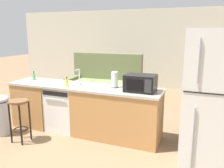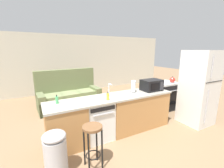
{
  "view_description": "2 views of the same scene",
  "coord_description": "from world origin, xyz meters",
  "px_view_note": "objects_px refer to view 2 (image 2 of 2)",
  "views": [
    {
      "loc": [
        2.24,
        -3.71,
        1.87
      ],
      "look_at": [
        0.48,
        0.64,
        0.83
      ],
      "focal_mm": 38.0,
      "sensor_mm": 36.0,
      "label": 1
    },
    {
      "loc": [
        -1.39,
        -2.8,
        1.9
      ],
      "look_at": [
        0.48,
        0.7,
        1.01
      ],
      "focal_mm": 24.0,
      "sensor_mm": 36.0,
      "label": 2
    }
  ],
  "objects_px": {
    "dish_soap_bottle": "(57,100)",
    "bar_stool": "(93,138)",
    "stove_range": "(164,96)",
    "couch": "(69,95)",
    "kettle": "(172,80)",
    "refrigerator": "(199,88)",
    "paper_towel_roll": "(133,87)",
    "microwave": "(152,85)",
    "dishwasher": "(98,120)",
    "trash_bin": "(56,153)",
    "soap_bottle": "(108,97)"
  },
  "relations": [
    {
      "from": "soap_bottle",
      "to": "trash_bin",
      "type": "bearing_deg",
      "value": -156.33
    },
    {
      "from": "paper_towel_roll",
      "to": "stove_range",
      "type": "bearing_deg",
      "value": 15.81
    },
    {
      "from": "refrigerator",
      "to": "bar_stool",
      "type": "xyz_separation_m",
      "value": [
        -3.0,
        -0.21,
        -0.42
      ]
    },
    {
      "from": "refrigerator",
      "to": "bar_stool",
      "type": "bearing_deg",
      "value": -176.01
    },
    {
      "from": "microwave",
      "to": "refrigerator",
      "type": "bearing_deg",
      "value": -26.42
    },
    {
      "from": "dishwasher",
      "to": "stove_range",
      "type": "xyz_separation_m",
      "value": [
        2.6,
        0.55,
        0.03
      ]
    },
    {
      "from": "stove_range",
      "to": "bar_stool",
      "type": "height_order",
      "value": "stove_range"
    },
    {
      "from": "trash_bin",
      "to": "couch",
      "type": "xyz_separation_m",
      "value": [
        0.83,
        2.9,
        0.02
      ]
    },
    {
      "from": "dishwasher",
      "to": "microwave",
      "type": "xyz_separation_m",
      "value": [
        1.5,
        -0.0,
        0.62
      ]
    },
    {
      "from": "stove_range",
      "to": "couch",
      "type": "bearing_deg",
      "value": 148.04
    },
    {
      "from": "paper_towel_roll",
      "to": "microwave",
      "type": "bearing_deg",
      "value": -11.11
    },
    {
      "from": "soap_bottle",
      "to": "dish_soap_bottle",
      "type": "distance_m",
      "value": 1.0
    },
    {
      "from": "soap_bottle",
      "to": "trash_bin",
      "type": "height_order",
      "value": "soap_bottle"
    },
    {
      "from": "dishwasher",
      "to": "trash_bin",
      "type": "relative_size",
      "value": 1.14
    },
    {
      "from": "paper_towel_roll",
      "to": "dish_soap_bottle",
      "type": "xyz_separation_m",
      "value": [
        -1.79,
        0.02,
        -0.07
      ]
    },
    {
      "from": "dishwasher",
      "to": "refrigerator",
      "type": "relative_size",
      "value": 0.44
    },
    {
      "from": "stove_range",
      "to": "kettle",
      "type": "relative_size",
      "value": 4.39
    },
    {
      "from": "refrigerator",
      "to": "couch",
      "type": "height_order",
      "value": "refrigerator"
    },
    {
      "from": "dish_soap_bottle",
      "to": "bar_stool",
      "type": "distance_m",
      "value": 1.05
    },
    {
      "from": "dishwasher",
      "to": "microwave",
      "type": "bearing_deg",
      "value": -0.05
    },
    {
      "from": "dishwasher",
      "to": "kettle",
      "type": "height_order",
      "value": "kettle"
    },
    {
      "from": "stove_range",
      "to": "couch",
      "type": "xyz_separation_m",
      "value": [
        -2.73,
        1.7,
        -0.06
      ]
    },
    {
      "from": "stove_range",
      "to": "microwave",
      "type": "height_order",
      "value": "microwave"
    },
    {
      "from": "dishwasher",
      "to": "couch",
      "type": "xyz_separation_m",
      "value": [
        -0.13,
        2.25,
        -0.03
      ]
    },
    {
      "from": "dish_soap_bottle",
      "to": "refrigerator",
      "type": "bearing_deg",
      "value": -11.12
    },
    {
      "from": "soap_bottle",
      "to": "microwave",
      "type": "bearing_deg",
      "value": 6.47
    },
    {
      "from": "refrigerator",
      "to": "bar_stool",
      "type": "relative_size",
      "value": 2.58
    },
    {
      "from": "microwave",
      "to": "bar_stool",
      "type": "height_order",
      "value": "microwave"
    },
    {
      "from": "stove_range",
      "to": "refrigerator",
      "type": "bearing_deg",
      "value": -90.01
    },
    {
      "from": "kettle",
      "to": "bar_stool",
      "type": "relative_size",
      "value": 0.28
    },
    {
      "from": "kettle",
      "to": "soap_bottle",
      "type": "bearing_deg",
      "value": -167.53
    },
    {
      "from": "soap_bottle",
      "to": "couch",
      "type": "distance_m",
      "value": 2.49
    },
    {
      "from": "stove_range",
      "to": "soap_bottle",
      "type": "bearing_deg",
      "value": -163.91
    },
    {
      "from": "soap_bottle",
      "to": "stove_range",
      "type": "bearing_deg",
      "value": 16.09
    },
    {
      "from": "microwave",
      "to": "soap_bottle",
      "type": "relative_size",
      "value": 2.84
    },
    {
      "from": "dishwasher",
      "to": "stove_range",
      "type": "height_order",
      "value": "stove_range"
    },
    {
      "from": "paper_towel_roll",
      "to": "soap_bottle",
      "type": "xyz_separation_m",
      "value": [
        -0.83,
        -0.25,
        -0.07
      ]
    },
    {
      "from": "trash_bin",
      "to": "dishwasher",
      "type": "bearing_deg",
      "value": 33.96
    },
    {
      "from": "refrigerator",
      "to": "microwave",
      "type": "relative_size",
      "value": 3.82
    },
    {
      "from": "dishwasher",
      "to": "kettle",
      "type": "bearing_deg",
      "value": 8.68
    },
    {
      "from": "microwave",
      "to": "dishwasher",
      "type": "bearing_deg",
      "value": 179.95
    },
    {
      "from": "kettle",
      "to": "trash_bin",
      "type": "xyz_separation_m",
      "value": [
        -3.73,
        -1.07,
        -0.61
      ]
    },
    {
      "from": "bar_stool",
      "to": "couch",
      "type": "distance_m",
      "value": 3.03
    },
    {
      "from": "dish_soap_bottle",
      "to": "couch",
      "type": "height_order",
      "value": "couch"
    },
    {
      "from": "trash_bin",
      "to": "paper_towel_roll",
      "type": "bearing_deg",
      "value": 20.78
    },
    {
      "from": "couch",
      "to": "dishwasher",
      "type": "bearing_deg",
      "value": -86.66
    },
    {
      "from": "dishwasher",
      "to": "stove_range",
      "type": "distance_m",
      "value": 2.66
    },
    {
      "from": "stove_range",
      "to": "kettle",
      "type": "distance_m",
      "value": 0.57
    },
    {
      "from": "paper_towel_roll",
      "to": "kettle",
      "type": "relative_size",
      "value": 1.38
    },
    {
      "from": "dishwasher",
      "to": "stove_range",
      "type": "bearing_deg",
      "value": 11.91
    }
  ]
}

